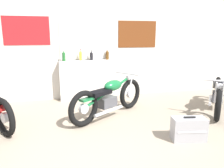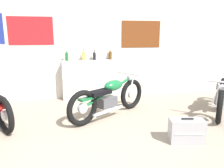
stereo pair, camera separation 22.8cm
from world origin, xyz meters
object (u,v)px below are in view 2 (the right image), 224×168
bottle_right_center (110,55)px  hard_case_silver (186,131)px  motorcycle_black (221,95)px  bottle_left_center (84,55)px  bottle_center (94,56)px  motorcycle_green (110,97)px  bottle_leftmost (67,56)px

bottle_right_center → hard_case_silver: (0.71, -2.80, -0.96)m
bottle_right_center → motorcycle_black: bottle_right_center is taller
bottle_left_center → motorcycle_black: (2.86, -1.65, -0.76)m
bottle_center → motorcycle_green: (0.15, -1.41, -0.73)m
bottle_left_center → bottle_center: 0.28m
bottle_leftmost → bottle_left_center: size_ratio=0.97×
motorcycle_black → hard_case_silver: (-1.44, -1.13, -0.21)m
bottle_center → motorcycle_black: bearing=-32.4°
bottle_right_center → motorcycle_green: bearing=-100.9°
bottle_right_center → motorcycle_black: size_ratio=0.17×
bottle_right_center → bottle_leftmost: bearing=-175.3°
bottle_center → motorcycle_black: (2.58, -1.64, -0.75)m
bottle_center → bottle_right_center: bottle_right_center is taller
bottle_leftmost → bottle_left_center: bottle_left_center is taller
bottle_leftmost → bottle_center: 0.70m
bottle_right_center → motorcycle_black: bearing=-38.0°
bottle_leftmost → bottle_center: bottle_leftmost is taller
bottle_right_center → motorcycle_black: 2.83m
bottle_center → bottle_leftmost: bearing=-175.8°
motorcycle_black → motorcycle_green: size_ratio=0.93×
bottle_leftmost → hard_case_silver: size_ratio=0.49×
bottle_left_center → bottle_right_center: 0.71m
bottle_leftmost → bottle_left_center: (0.42, 0.06, 0.00)m
motorcycle_green → bottle_center: bearing=96.0°
bottle_left_center → motorcycle_green: bottle_left_center is taller
bottle_right_center → motorcycle_green: bottle_right_center is taller
bottle_leftmost → motorcycle_green: bearing=-57.9°
hard_case_silver → bottle_center: bearing=112.5°
bottle_leftmost → bottle_right_center: size_ratio=1.00×
motorcycle_black → bottle_right_center: bearing=142.0°
motorcycle_green → bottle_right_center: bearing=79.1°
bottle_left_center → hard_case_silver: bottle_left_center is taller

